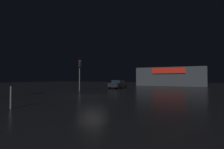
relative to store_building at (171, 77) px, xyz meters
name	(u,v)px	position (x,y,z in m)	size (l,w,h in m)	color
ground_plane	(93,96)	(-3.60, -29.48, -2.12)	(120.00, 120.00, 0.00)	black
store_building	(171,77)	(0.00, 0.00, 0.00)	(14.93, 9.49, 4.24)	#33383D
traffic_signal_main	(80,69)	(-9.07, -24.41, 0.94)	(0.42, 0.42, 4.28)	#595B60
car_near	(118,84)	(-6.46, -17.45, -1.39)	(1.99, 3.82, 1.42)	black
bollard_kerb_a	(11,97)	(-4.00, -37.37, -1.49)	(0.10, 0.10, 1.26)	#595B60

